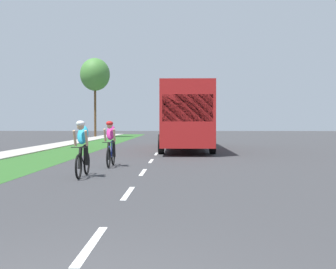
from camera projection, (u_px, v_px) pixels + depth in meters
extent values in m
plane|color=#38383A|center=(158.00, 151.00, 23.45)|extent=(120.00, 120.00, 0.00)
cube|color=#2D6026|center=(70.00, 151.00, 23.56)|extent=(2.85, 70.00, 0.01)
cube|color=#B2ADA3|center=(27.00, 151.00, 23.61)|extent=(1.79, 70.00, 0.10)
cube|color=white|center=(91.00, 244.00, 5.46)|extent=(0.12, 1.80, 0.01)
cube|color=white|center=(128.00, 193.00, 9.46)|extent=(0.12, 1.80, 0.01)
cube|color=white|center=(143.00, 172.00, 13.45)|extent=(0.12, 1.80, 0.01)
cube|color=white|center=(151.00, 161.00, 17.45)|extent=(0.12, 1.80, 0.01)
cube|color=white|center=(156.00, 154.00, 21.45)|extent=(0.12, 1.80, 0.01)
cube|color=white|center=(160.00, 149.00, 25.45)|extent=(0.12, 1.80, 0.01)
cube|color=white|center=(162.00, 145.00, 29.44)|extent=(0.12, 1.80, 0.01)
cube|color=white|center=(164.00, 143.00, 33.44)|extent=(0.12, 1.80, 0.01)
cube|color=white|center=(166.00, 141.00, 37.44)|extent=(0.12, 1.80, 0.01)
cube|color=white|center=(167.00, 139.00, 41.44)|extent=(0.12, 1.80, 0.01)
cube|color=white|center=(168.00, 138.00, 45.43)|extent=(0.12, 1.80, 0.01)
cube|color=white|center=(169.00, 136.00, 49.43)|extent=(0.12, 1.80, 0.01)
cube|color=white|center=(170.00, 135.00, 53.43)|extent=(0.12, 1.80, 0.01)
torus|color=black|center=(87.00, 163.00, 12.81)|extent=(0.06, 0.68, 0.68)
torus|color=black|center=(79.00, 167.00, 11.78)|extent=(0.06, 0.68, 0.68)
cylinder|color=black|center=(82.00, 159.00, 12.19)|extent=(0.04, 0.59, 0.43)
cylinder|color=black|center=(84.00, 154.00, 12.47)|extent=(0.04, 0.04, 0.55)
cylinder|color=black|center=(82.00, 147.00, 12.23)|extent=(0.03, 0.55, 0.03)
cylinder|color=black|center=(79.00, 147.00, 11.78)|extent=(0.42, 0.02, 0.02)
ellipsoid|color=#26A5CC|center=(83.00, 135.00, 12.29)|extent=(0.30, 0.54, 0.63)
sphere|color=tan|center=(81.00, 126.00, 12.01)|extent=(0.20, 0.20, 0.20)
ellipsoid|color=white|center=(81.00, 123.00, 12.00)|extent=(0.24, 0.28, 0.16)
cylinder|color=tan|center=(75.00, 138.00, 12.02)|extent=(0.07, 0.26, 0.45)
cylinder|color=tan|center=(86.00, 138.00, 12.01)|extent=(0.07, 0.26, 0.45)
cylinder|color=black|center=(80.00, 158.00, 12.39)|extent=(0.10, 0.30, 0.60)
cylinder|color=black|center=(87.00, 155.00, 12.34)|extent=(0.10, 0.25, 0.61)
torus|color=black|center=(113.00, 156.00, 15.81)|extent=(0.06, 0.68, 0.68)
torus|color=black|center=(108.00, 158.00, 14.77)|extent=(0.06, 0.68, 0.68)
cylinder|color=#23389E|center=(110.00, 152.00, 15.18)|extent=(0.04, 0.59, 0.43)
cylinder|color=#23389E|center=(112.00, 148.00, 15.46)|extent=(0.04, 0.04, 0.55)
cylinder|color=#23389E|center=(111.00, 142.00, 15.22)|extent=(0.03, 0.55, 0.03)
cylinder|color=black|center=(109.00, 142.00, 14.77)|extent=(0.42, 0.02, 0.02)
ellipsoid|color=#CC2D8C|center=(111.00, 133.00, 15.28)|extent=(0.30, 0.54, 0.63)
sphere|color=tan|center=(110.00, 126.00, 15.00)|extent=(0.20, 0.20, 0.20)
ellipsoid|color=red|center=(110.00, 123.00, 15.00)|extent=(0.24, 0.28, 0.16)
cylinder|color=tan|center=(105.00, 135.00, 15.01)|extent=(0.07, 0.26, 0.45)
cylinder|color=tan|center=(114.00, 135.00, 15.00)|extent=(0.07, 0.26, 0.45)
cylinder|color=black|center=(108.00, 151.00, 15.38)|extent=(0.10, 0.30, 0.60)
cylinder|color=black|center=(114.00, 149.00, 15.33)|extent=(0.10, 0.25, 0.61)
cube|color=red|center=(186.00, 116.00, 25.13)|extent=(2.50, 11.60, 3.10)
cube|color=#1E2833|center=(186.00, 109.00, 25.12)|extent=(2.52, 10.67, 0.64)
cube|color=#1E2833|center=(188.00, 108.00, 19.35)|extent=(2.25, 0.06, 1.20)
cylinder|color=black|center=(161.00, 144.00, 21.43)|extent=(0.28, 0.96, 0.96)
cylinder|color=black|center=(212.00, 144.00, 21.37)|extent=(0.28, 0.96, 0.96)
cylinder|color=black|center=(165.00, 139.00, 28.38)|extent=(0.28, 0.96, 0.96)
cylinder|color=black|center=(204.00, 139.00, 28.32)|extent=(0.28, 0.96, 0.96)
cube|color=black|center=(181.00, 131.00, 43.38)|extent=(1.96, 5.10, 0.76)
cube|color=black|center=(181.00, 125.00, 42.60)|extent=(1.80, 1.78, 0.64)
cube|color=#1E2833|center=(181.00, 125.00, 41.89)|extent=(1.67, 0.08, 0.52)
cube|color=black|center=(172.00, 128.00, 44.42)|extent=(0.08, 2.81, 0.40)
cube|color=black|center=(190.00, 128.00, 44.37)|extent=(0.08, 2.81, 0.40)
cube|color=black|center=(181.00, 128.00, 45.88)|extent=(1.80, 0.08, 0.40)
cylinder|color=black|center=(171.00, 135.00, 41.89)|extent=(0.26, 0.76, 0.76)
cylinder|color=black|center=(192.00, 135.00, 41.84)|extent=(0.26, 0.76, 0.76)
cylinder|color=black|center=(172.00, 134.00, 44.94)|extent=(0.26, 0.76, 0.76)
cylinder|color=black|center=(191.00, 134.00, 44.90)|extent=(0.26, 0.76, 0.76)
cylinder|color=brown|center=(95.00, 112.00, 47.03)|extent=(0.24, 0.24, 5.44)
ellipsoid|color=#478438|center=(95.00, 74.00, 46.93)|extent=(3.17, 3.17, 3.49)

